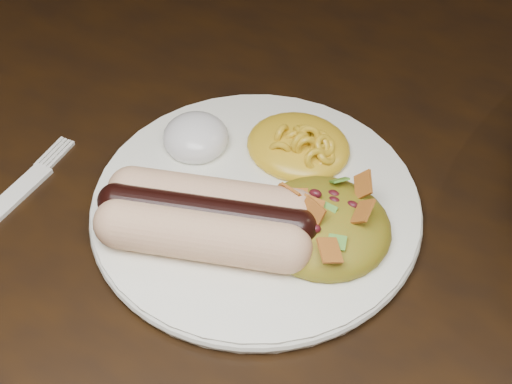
% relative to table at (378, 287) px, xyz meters
% --- Properties ---
extents(table, '(1.60, 0.90, 0.75)m').
position_rel_table_xyz_m(table, '(0.00, 0.00, 0.00)').
color(table, black).
rests_on(table, floor).
extents(plate, '(0.25, 0.25, 0.01)m').
position_rel_table_xyz_m(plate, '(-0.09, -0.05, 0.10)').
color(plate, white).
rests_on(plate, table).
extents(hotdog, '(0.13, 0.10, 0.03)m').
position_rel_table_xyz_m(hotdog, '(-0.10, -0.09, 0.12)').
color(hotdog, beige).
rests_on(hotdog, plate).
extents(mac_and_cheese, '(0.10, 0.09, 0.03)m').
position_rel_table_xyz_m(mac_and_cheese, '(-0.08, 0.01, 0.12)').
color(mac_and_cheese, gold).
rests_on(mac_and_cheese, plate).
extents(sour_cream, '(0.06, 0.06, 0.03)m').
position_rel_table_xyz_m(sour_cream, '(-0.16, -0.02, 0.12)').
color(sour_cream, silver).
rests_on(sour_cream, plate).
extents(taco_salad, '(0.09, 0.09, 0.04)m').
position_rel_table_xyz_m(taco_salad, '(-0.03, -0.05, 0.12)').
color(taco_salad, '#A5480D').
rests_on(taco_salad, plate).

